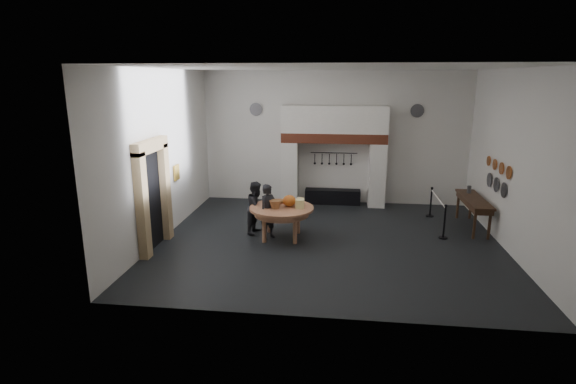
# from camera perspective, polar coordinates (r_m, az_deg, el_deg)

# --- Properties ---
(floor) EXTENTS (9.00, 8.00, 0.02)m
(floor) POSITION_cam_1_polar(r_m,az_deg,el_deg) (12.19, 5.18, -6.21)
(floor) COLOR black
(floor) RESTS_ON ground
(ceiling) EXTENTS (9.00, 8.00, 0.02)m
(ceiling) POSITION_cam_1_polar(r_m,az_deg,el_deg) (11.42, 5.71, 15.44)
(ceiling) COLOR silver
(ceiling) RESTS_ON wall_back
(wall_back) EXTENTS (9.00, 0.02, 4.50)m
(wall_back) POSITION_cam_1_polar(r_m,az_deg,el_deg) (15.55, 5.89, 6.83)
(wall_back) COLOR silver
(wall_back) RESTS_ON floor
(wall_front) EXTENTS (9.00, 0.02, 4.50)m
(wall_front) POSITION_cam_1_polar(r_m,az_deg,el_deg) (7.69, 4.51, -0.95)
(wall_front) COLOR silver
(wall_front) RESTS_ON floor
(wall_left) EXTENTS (0.02, 8.00, 4.50)m
(wall_left) POSITION_cam_1_polar(r_m,az_deg,el_deg) (12.55, -15.64, 4.56)
(wall_left) COLOR silver
(wall_left) RESTS_ON floor
(wall_right) EXTENTS (0.02, 8.00, 4.50)m
(wall_right) POSITION_cam_1_polar(r_m,az_deg,el_deg) (12.33, 26.87, 3.37)
(wall_right) COLOR silver
(wall_right) RESTS_ON floor
(chimney_pier_left) EXTENTS (0.55, 0.70, 2.15)m
(chimney_pier_left) POSITION_cam_1_polar(r_m,az_deg,el_deg) (15.50, 0.29, 2.48)
(chimney_pier_left) COLOR silver
(chimney_pier_left) RESTS_ON floor
(chimney_pier_right) EXTENTS (0.55, 0.70, 2.15)m
(chimney_pier_right) POSITION_cam_1_polar(r_m,az_deg,el_deg) (15.44, 11.23, 2.15)
(chimney_pier_right) COLOR silver
(chimney_pier_right) RESTS_ON floor
(hearth_brick_band) EXTENTS (3.50, 0.72, 0.32)m
(hearth_brick_band) POSITION_cam_1_polar(r_m,az_deg,el_deg) (15.19, 5.87, 6.89)
(hearth_brick_band) COLOR #9E442B
(hearth_brick_band) RESTS_ON chimney_pier_left
(chimney_hood) EXTENTS (3.50, 0.70, 0.90)m
(chimney_hood) POSITION_cam_1_polar(r_m,az_deg,el_deg) (15.13, 5.93, 9.18)
(chimney_hood) COLOR silver
(chimney_hood) RESTS_ON hearth_brick_band
(iron_range) EXTENTS (1.90, 0.45, 0.50)m
(iron_range) POSITION_cam_1_polar(r_m,az_deg,el_deg) (15.66, 5.68, -0.57)
(iron_range) COLOR black
(iron_range) RESTS_ON floor
(utensil_rail) EXTENTS (1.60, 0.02, 0.02)m
(utensil_rail) POSITION_cam_1_polar(r_m,az_deg,el_deg) (15.54, 5.84, 4.97)
(utensil_rail) COLOR black
(utensil_rail) RESTS_ON wall_back
(door_recess) EXTENTS (0.04, 1.10, 2.50)m
(door_recess) POSITION_cam_1_polar(r_m,az_deg,el_deg) (11.85, -17.00, -1.06)
(door_recess) COLOR black
(door_recess) RESTS_ON floor
(door_jamb_near) EXTENTS (0.22, 0.30, 2.60)m
(door_jamb_near) POSITION_cam_1_polar(r_m,az_deg,el_deg) (11.19, -18.03, -1.77)
(door_jamb_near) COLOR tan
(door_jamb_near) RESTS_ON floor
(door_jamb_far) EXTENTS (0.22, 0.30, 2.60)m
(door_jamb_far) POSITION_cam_1_polar(r_m,az_deg,el_deg) (12.42, -15.35, 0.00)
(door_jamb_far) COLOR tan
(door_jamb_far) RESTS_ON floor
(door_lintel) EXTENTS (0.22, 1.70, 0.30)m
(door_lintel) POSITION_cam_1_polar(r_m,az_deg,el_deg) (11.53, -17.10, 5.65)
(door_lintel) COLOR tan
(door_lintel) RESTS_ON door_jamb_near
(wall_plaque) EXTENTS (0.05, 0.34, 0.44)m
(wall_plaque) POSITION_cam_1_polar(r_m,az_deg,el_deg) (13.38, -13.96, 2.42)
(wall_plaque) COLOR gold
(wall_plaque) RESTS_ON wall_left
(work_table) EXTENTS (1.91, 1.91, 0.07)m
(work_table) POSITION_cam_1_polar(r_m,az_deg,el_deg) (12.13, -0.82, -2.07)
(work_table) COLOR tan
(work_table) RESTS_ON floor
(pumpkin) EXTENTS (0.36, 0.36, 0.31)m
(pumpkin) POSITION_cam_1_polar(r_m,az_deg,el_deg) (12.15, 0.17, -1.11)
(pumpkin) COLOR orange
(pumpkin) RESTS_ON work_table
(cheese_block_big) EXTENTS (0.22, 0.22, 0.24)m
(cheese_block_big) POSITION_cam_1_polar(r_m,az_deg,el_deg) (11.98, 1.51, -1.51)
(cheese_block_big) COLOR #E1D486
(cheese_block_big) RESTS_ON work_table
(cheese_block_small) EXTENTS (0.18, 0.18, 0.20)m
(cheese_block_small) POSITION_cam_1_polar(r_m,az_deg,el_deg) (12.28, 1.55, -1.22)
(cheese_block_small) COLOR #DBC183
(cheese_block_small) RESTS_ON work_table
(wicker_basket) EXTENTS (0.35, 0.35, 0.22)m
(wicker_basket) POSITION_cam_1_polar(r_m,az_deg,el_deg) (11.97, -1.63, -1.58)
(wicker_basket) COLOR #925F35
(wicker_basket) RESTS_ON work_table
(bread_loaf) EXTENTS (0.31, 0.18, 0.13)m
(bread_loaf) POSITION_cam_1_polar(r_m,az_deg,el_deg) (12.45, -1.06, -1.16)
(bread_loaf) COLOR #A26B39
(bread_loaf) RESTS_ON work_table
(visitor_near) EXTENTS (0.63, 0.65, 1.51)m
(visitor_near) POSITION_cam_1_polar(r_m,az_deg,el_deg) (12.13, -2.50, -2.51)
(visitor_near) COLOR black
(visitor_near) RESTS_ON floor
(visitor_far) EXTENTS (0.72, 0.84, 1.48)m
(visitor_far) POSITION_cam_1_polar(r_m,az_deg,el_deg) (12.58, -4.00, -1.97)
(visitor_far) COLOR black
(visitor_far) RESTS_ON floor
(side_table) EXTENTS (0.55, 2.20, 0.06)m
(side_table) POSITION_cam_1_polar(r_m,az_deg,el_deg) (13.97, 22.56, -0.85)
(side_table) COLOR #372014
(side_table) RESTS_ON floor
(pewter_jug) EXTENTS (0.12, 0.12, 0.22)m
(pewter_jug) POSITION_cam_1_polar(r_m,az_deg,el_deg) (14.49, 22.01, 0.30)
(pewter_jug) COLOR #4B4A4F
(pewter_jug) RESTS_ON side_table
(copper_pan_a) EXTENTS (0.03, 0.34, 0.34)m
(copper_pan_a) POSITION_cam_1_polar(r_m,az_deg,el_deg) (12.55, 26.24, 2.21)
(copper_pan_a) COLOR #C6662D
(copper_pan_a) RESTS_ON wall_right
(copper_pan_b) EXTENTS (0.03, 0.32, 0.32)m
(copper_pan_b) POSITION_cam_1_polar(r_m,az_deg,el_deg) (13.06, 25.48, 2.72)
(copper_pan_b) COLOR #C6662D
(copper_pan_b) RESTS_ON wall_right
(copper_pan_c) EXTENTS (0.03, 0.30, 0.30)m
(copper_pan_c) POSITION_cam_1_polar(r_m,az_deg,el_deg) (13.58, 24.78, 3.19)
(copper_pan_c) COLOR #C6662D
(copper_pan_c) RESTS_ON wall_right
(copper_pan_d) EXTENTS (0.03, 0.28, 0.28)m
(copper_pan_d) POSITION_cam_1_polar(r_m,az_deg,el_deg) (14.09, 24.12, 3.63)
(copper_pan_d) COLOR #C6662D
(copper_pan_d) RESTS_ON wall_right
(pewter_plate_left) EXTENTS (0.03, 0.40, 0.40)m
(pewter_plate_left) POSITION_cam_1_polar(r_m,az_deg,el_deg) (12.84, 25.72, 0.22)
(pewter_plate_left) COLOR #4C4C51
(pewter_plate_left) RESTS_ON wall_right
(pewter_plate_mid) EXTENTS (0.03, 0.40, 0.40)m
(pewter_plate_mid) POSITION_cam_1_polar(r_m,az_deg,el_deg) (13.39, 24.93, 0.85)
(pewter_plate_mid) COLOR #4C4C51
(pewter_plate_mid) RESTS_ON wall_right
(pewter_plate_right) EXTENTS (0.03, 0.40, 0.40)m
(pewter_plate_right) POSITION_cam_1_polar(r_m,az_deg,el_deg) (13.95, 24.20, 1.42)
(pewter_plate_right) COLOR #4C4C51
(pewter_plate_right) RESTS_ON wall_right
(pewter_plate_back_left) EXTENTS (0.44, 0.03, 0.44)m
(pewter_plate_back_left) POSITION_cam_1_polar(r_m,az_deg,el_deg) (15.70, -4.09, 10.43)
(pewter_plate_back_left) COLOR #4C4C51
(pewter_plate_back_left) RESTS_ON wall_back
(pewter_plate_back_right) EXTENTS (0.44, 0.03, 0.44)m
(pewter_plate_back_right) POSITION_cam_1_polar(r_m,az_deg,el_deg) (15.59, 16.10, 9.89)
(pewter_plate_back_right) COLOR #4C4C51
(pewter_plate_back_right) RESTS_ON wall_back
(barrier_post_near) EXTENTS (0.05, 0.05, 0.90)m
(barrier_post_near) POSITION_cam_1_polar(r_m,az_deg,el_deg) (12.91, 19.25, -3.68)
(barrier_post_near) COLOR black
(barrier_post_near) RESTS_ON floor
(barrier_post_far) EXTENTS (0.05, 0.05, 0.90)m
(barrier_post_far) POSITION_cam_1_polar(r_m,az_deg,el_deg) (14.79, 17.69, -1.30)
(barrier_post_far) COLOR black
(barrier_post_far) RESTS_ON floor
(barrier_rope) EXTENTS (0.04, 2.00, 0.04)m
(barrier_rope) POSITION_cam_1_polar(r_m,az_deg,el_deg) (13.74, 18.54, -0.81)
(barrier_rope) COLOR white
(barrier_rope) RESTS_ON barrier_post_near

